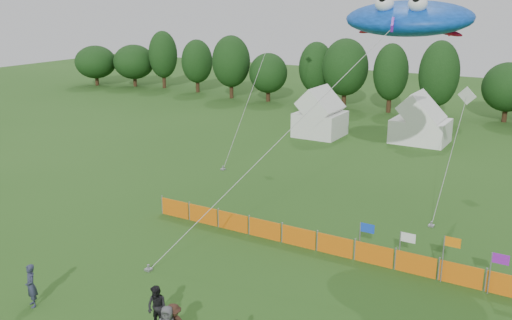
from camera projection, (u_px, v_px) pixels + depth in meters
The scene contains 10 objects.
treeline at pixel (467, 80), 57.42m from camera, with size 104.57×8.78×8.36m.
tent_left at pixel (320, 116), 51.89m from camera, with size 4.06×4.06×3.58m.
tent_right at pixel (421, 123), 49.53m from camera, with size 4.75×3.80×3.36m.
barrier_fence at pixel (316, 241), 28.60m from camera, with size 19.90×0.06×1.00m.
flag_row at pixel (425, 249), 25.70m from camera, with size 6.73×0.44×2.23m.
spectator_a at pixel (31, 286), 23.35m from camera, with size 0.67×0.44×1.85m, color #292D44.
spectator_b at pixel (157, 308), 21.80m from camera, with size 0.85×0.66×1.75m, color black.
stingray_kite at pixel (412, 18), 30.39m from camera, with size 11.46×21.69×12.46m.
small_kite_white at pixel (459, 125), 36.62m from camera, with size 1.37×9.98×6.56m.
small_kite_dark at pixel (267, 47), 45.26m from camera, with size 0.92×11.35×14.47m.
Camera 1 is at (12.70, -15.30, 12.34)m, focal length 40.00 mm.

